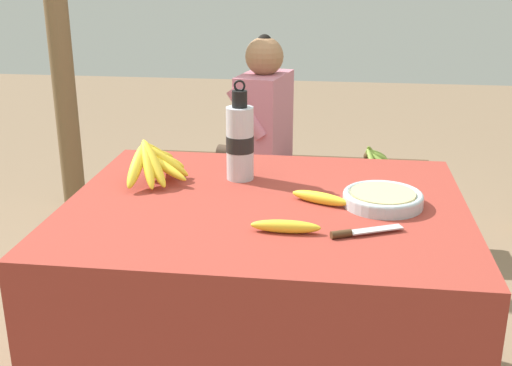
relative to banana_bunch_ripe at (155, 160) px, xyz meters
The scene contains 11 objects.
market_counter 0.59m from the banana_bunch_ripe, 21.96° to the right, with size 1.16×0.95×0.73m.
banana_bunch_ripe is the anchor object (origin of this frame).
serving_bowl 0.73m from the banana_bunch_ripe, 10.59° to the right, with size 0.23×0.23×0.04m.
water_bottle 0.28m from the banana_bunch_ripe, 10.36° to the left, with size 0.09×0.09×0.32m.
loose_banana_front 0.58m from the banana_bunch_ripe, 38.89° to the right, with size 0.18×0.04×0.03m.
loose_banana_side 0.55m from the banana_bunch_ripe, 14.98° to the right, with size 0.18×0.10×0.03m.
knife 0.73m from the banana_bunch_ripe, 29.65° to the right, with size 0.19×0.10×0.02m.
wooden_bench 1.33m from the banana_bunch_ripe, 74.18° to the left, with size 1.42×0.32×0.42m.
seated_vendor 1.20m from the banana_bunch_ripe, 81.91° to the left, with size 0.45×0.42×1.07m.
banana_bunch_green 1.46m from the banana_bunch_ripe, 57.58° to the left, with size 0.15×0.27×0.12m.
support_post_near 1.80m from the banana_bunch_ripe, 122.50° to the left, with size 0.13×0.13×2.32m.
Camera 1 is at (0.20, -1.74, 1.41)m, focal length 45.00 mm.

